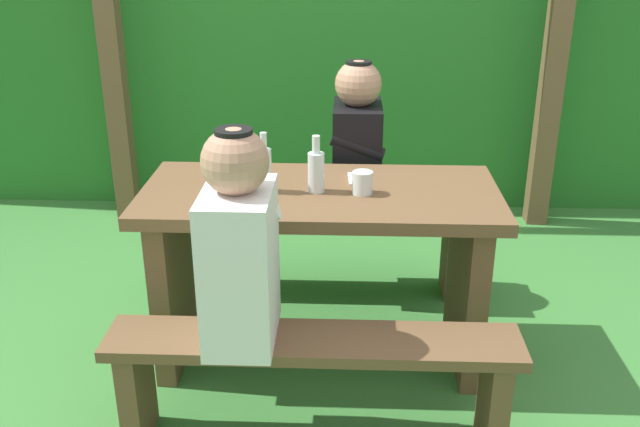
# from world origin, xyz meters

# --- Properties ---
(ground_plane) EXTENTS (12.00, 12.00, 0.00)m
(ground_plane) POSITION_xyz_m (0.00, 0.00, 0.00)
(ground_plane) COLOR #3E8239
(hedge_backdrop) EXTENTS (6.40, 0.67, 2.27)m
(hedge_backdrop) POSITION_xyz_m (0.00, 2.05, 1.14)
(hedge_backdrop) COLOR #277427
(hedge_backdrop) RESTS_ON ground_plane
(pergola_post_left) EXTENTS (0.12, 0.12, 2.07)m
(pergola_post_left) POSITION_xyz_m (-1.27, 1.49, 1.03)
(pergola_post_left) COLOR brown
(pergola_post_left) RESTS_ON ground_plane
(pergola_post_right) EXTENTS (0.12, 0.12, 2.07)m
(pergola_post_right) POSITION_xyz_m (1.27, 1.49, 1.03)
(pergola_post_right) COLOR brown
(pergola_post_right) RESTS_ON ground_plane
(picnic_table) EXTENTS (1.40, 0.64, 0.75)m
(picnic_table) POSITION_xyz_m (0.00, 0.00, 0.51)
(picnic_table) COLOR brown
(picnic_table) RESTS_ON ground_plane
(bench_near) EXTENTS (1.40, 0.24, 0.43)m
(bench_near) POSITION_xyz_m (0.00, -0.56, 0.31)
(bench_near) COLOR brown
(bench_near) RESTS_ON ground_plane
(bench_far) EXTENTS (1.40, 0.24, 0.43)m
(bench_far) POSITION_xyz_m (0.00, 0.56, 0.31)
(bench_far) COLOR brown
(bench_far) RESTS_ON ground_plane
(person_white_shirt) EXTENTS (0.25, 0.35, 0.72)m
(person_white_shirt) POSITION_xyz_m (-0.23, -0.56, 0.76)
(person_white_shirt) COLOR white
(person_white_shirt) RESTS_ON bench_near
(person_black_coat) EXTENTS (0.25, 0.35, 0.72)m
(person_black_coat) POSITION_xyz_m (0.15, 0.56, 0.76)
(person_black_coat) COLOR black
(person_black_coat) RESTS_ON bench_far
(drinking_glass) EXTENTS (0.08, 0.08, 0.09)m
(drinking_glass) POSITION_xyz_m (0.16, -0.03, 0.79)
(drinking_glass) COLOR silver
(drinking_glass) RESTS_ON picnic_table
(bottle_left) EXTENTS (0.06, 0.06, 0.22)m
(bottle_left) POSITION_xyz_m (-0.01, -0.02, 0.84)
(bottle_left) COLOR silver
(bottle_left) RESTS_ON picnic_table
(bottle_right) EXTENTS (0.06, 0.06, 0.24)m
(bottle_right) POSITION_xyz_m (-0.21, -0.03, 0.84)
(bottle_right) COLOR silver
(bottle_right) RESTS_ON picnic_table
(cell_phone) EXTENTS (0.08, 0.14, 0.01)m
(cell_phone) POSITION_xyz_m (0.14, 0.12, 0.75)
(cell_phone) COLOR silver
(cell_phone) RESTS_ON picnic_table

